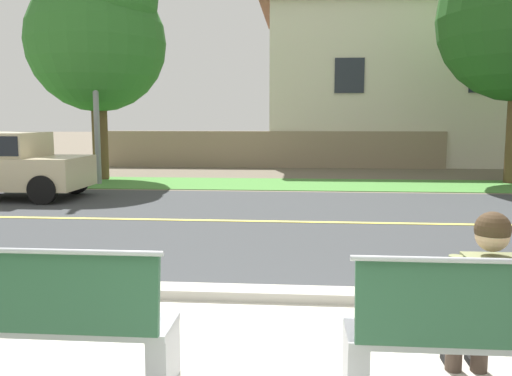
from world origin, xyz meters
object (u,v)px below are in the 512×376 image
bench_left (40,323)px  streetlamp (96,36)px  seated_person_olive (484,295)px  shade_tree_far_left (99,32)px  bench_right (490,337)px

bench_left → streetlamp: bearing=109.1°
seated_person_olive → shade_tree_far_left: 14.78m
streetlamp → bench_left: bearing=-70.9°
shade_tree_far_left → bench_left: bearing=-71.1°
bench_left → streetlamp: (-3.99, 11.49, 3.71)m
bench_right → seated_person_olive: (0.01, 0.17, 0.22)m
seated_person_olive → streetlamp: (-6.96, 11.32, 3.49)m
seated_person_olive → shade_tree_far_left: size_ratio=0.18×
bench_right → shade_tree_far_left: shade_tree_far_left is taller
bench_right → streetlamp: size_ratio=0.25×
bench_right → shade_tree_far_left: bearing=120.1°
bench_right → bench_left: bearing=180.0°
bench_right → shade_tree_far_left: 14.98m
shade_tree_far_left → bench_right: bearing=-59.9°
bench_left → bench_right: 2.97m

